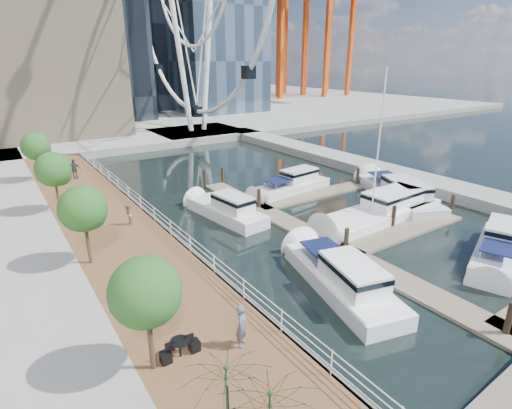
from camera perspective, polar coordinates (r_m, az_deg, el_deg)
The scene contains 15 objects.
ground at distance 20.78m, azimuth 23.16°, elevation -16.95°, with size 520.00×520.00×0.00m, color black.
boardwalk at distance 26.50m, azimuth -17.76°, elevation -6.63°, with size 6.00×60.00×1.00m, color brown.
seawall at distance 27.33m, azimuth -11.75°, elevation -5.22°, with size 0.25×60.00×1.00m, color #595954.
land_far at distance 111.75m, azimuth -26.75°, elevation 12.05°, with size 200.00×114.00×1.00m, color gray.
breakwater at distance 46.30m, azimuth 16.65°, elevation 4.83°, with size 4.00×60.00×1.00m, color gray.
pier at distance 67.72m, azimuth -8.31°, elevation 10.06°, with size 14.00×12.00×1.00m, color gray.
railing at distance 26.88m, azimuth -12.10°, elevation -3.28°, with size 0.10×60.00×1.05m, color white, non-canonical shape.
floating_docks at distance 31.37m, azimuth 16.39°, elevation -2.28°, with size 16.00×34.00×2.60m.
port_cranes at distance 132.91m, azimuth 4.91°, elevation 23.40°, with size 40.00×52.00×38.00m.
street_trees at distance 23.70m, azimuth -23.52°, elevation -0.58°, with size 2.60×42.60×4.60m.
yacht_foreground at distance 29.87m, azimuth 31.08°, elevation -6.67°, with size 2.39×8.90×2.15m, color white, non-canonical shape.
pedestrian_near at distance 16.66m, azimuth -2.02°, elevation -16.94°, with size 0.68×0.45×1.87m, color #52556E.
pedestrian_mid at distance 29.22m, azimuth -17.81°, elevation -1.43°, with size 0.73×0.57×1.50m, color gray.
pedestrian_far at distance 42.53m, azimuth -24.50°, elevation 4.64°, with size 1.16×0.48×1.97m, color #2D3239.
moored_yachts at distance 32.26m, azimuth 16.62°, elevation -2.62°, with size 21.59×31.86×11.50m.
Camera 1 is at (-14.93, -8.16, 11.94)m, focal length 28.00 mm.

